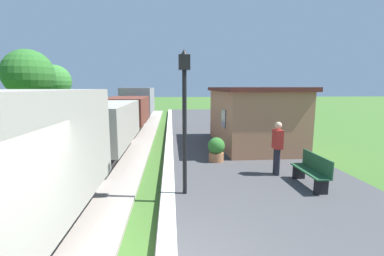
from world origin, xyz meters
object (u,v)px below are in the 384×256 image
(station_hut, at_px, (252,116))
(potted_planter, at_px, (216,149))
(bench_near_hut, at_px, (312,170))
(lamp_post_near, at_px, (184,96))
(tree_field_left, at_px, (29,74))
(freight_train, at_px, (116,115))
(person_waiting, at_px, (277,146))
(tree_field_distant, at_px, (54,81))

(station_hut, distance_m, potted_planter, 3.65)
(bench_near_hut, relative_size, lamp_post_near, 0.41)
(tree_field_left, bearing_deg, freight_train, -36.22)
(freight_train, xyz_separation_m, tree_field_left, (-6.80, 4.98, 2.36))
(person_waiting, relative_size, tree_field_left, 0.31)
(station_hut, distance_m, bench_near_hut, 5.57)
(freight_train, distance_m, potted_planter, 6.58)
(station_hut, bearing_deg, person_waiting, -97.02)
(person_waiting, bearing_deg, potted_planter, -44.48)
(tree_field_left, xyz_separation_m, tree_field_distant, (-0.88, 6.11, -0.34))
(lamp_post_near, distance_m, tree_field_distant, 21.67)
(tree_field_distant, bearing_deg, potted_planter, -52.00)
(tree_field_distant, bearing_deg, lamp_post_near, -59.68)
(potted_planter, bearing_deg, tree_field_distant, 128.00)
(tree_field_left, bearing_deg, bench_near_hut, -42.13)
(tree_field_distant, bearing_deg, bench_near_hut, -51.78)
(person_waiting, height_order, lamp_post_near, lamp_post_near)
(lamp_post_near, height_order, tree_field_left, tree_field_left)
(station_hut, relative_size, tree_field_distant, 1.14)
(station_hut, height_order, lamp_post_near, lamp_post_near)
(lamp_post_near, xyz_separation_m, tree_field_distant, (-10.93, 18.70, 0.77))
(freight_train, height_order, person_waiting, freight_train)
(tree_field_distant, bearing_deg, person_waiting, -51.33)
(bench_near_hut, bearing_deg, lamp_post_near, -176.35)
(freight_train, bearing_deg, potted_planter, -45.21)
(bench_near_hut, relative_size, person_waiting, 0.88)
(station_hut, xyz_separation_m, person_waiting, (-0.55, -4.45, -0.47))
(freight_train, bearing_deg, station_hut, -15.42)
(station_hut, bearing_deg, freight_train, 164.58)
(station_hut, bearing_deg, tree_field_left, 153.24)
(potted_planter, relative_size, tree_field_distant, 0.18)
(potted_planter, xyz_separation_m, lamp_post_near, (-1.35, -2.97, 2.08))
(potted_planter, bearing_deg, lamp_post_near, -114.50)
(lamp_post_near, bearing_deg, potted_planter, 65.50)
(potted_planter, distance_m, tree_field_distant, 20.16)
(station_hut, distance_m, lamp_post_near, 6.84)
(person_waiting, height_order, tree_field_left, tree_field_left)
(bench_near_hut, bearing_deg, tree_field_distant, 128.22)
(lamp_post_near, bearing_deg, tree_field_left, 128.60)
(freight_train, xyz_separation_m, bench_near_hut, (6.85, -7.37, -0.83))
(potted_planter, bearing_deg, freight_train, 134.79)
(station_hut, height_order, tree_field_distant, tree_field_distant)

